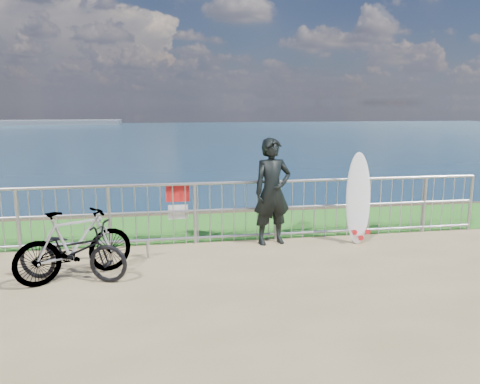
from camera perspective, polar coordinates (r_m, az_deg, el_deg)
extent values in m
plane|color=#25711F|center=(9.72, -2.98, -4.15)|extent=(120.00, 120.00, 0.00)
cube|color=brown|center=(11.71, -3.57, -14.57)|extent=(120.00, 0.30, 5.00)
plane|color=navy|center=(96.93, -9.06, 6.24)|extent=(260.00, 260.00, 0.00)
cube|color=#565E68|center=(181.48, -25.55, 7.65)|extent=(70.00, 12.00, 1.50)
cylinder|color=#9A9DA3|center=(8.42, -2.18, 1.12)|extent=(10.00, 0.06, 0.06)
cylinder|color=#9A9DA3|center=(8.52, -2.15, -2.17)|extent=(10.00, 0.05, 0.05)
cylinder|color=#9A9DA3|center=(8.64, -2.13, -5.43)|extent=(10.00, 0.05, 0.05)
cylinder|color=#9A9DA3|center=(8.80, -25.41, -3.17)|extent=(0.06, 0.06, 1.10)
cylinder|color=#9A9DA3|center=(8.51, -15.64, -2.96)|extent=(0.06, 0.06, 1.10)
cylinder|color=#9A9DA3|center=(8.48, -5.51, -2.65)|extent=(0.06, 0.06, 1.10)
cylinder|color=#9A9DA3|center=(8.71, 4.39, -2.27)|extent=(0.06, 0.06, 1.10)
cylinder|color=#9A9DA3|center=(9.19, 13.51, -1.85)|extent=(0.06, 0.06, 1.10)
cylinder|color=#9A9DA3|center=(9.87, 21.55, -1.45)|extent=(0.06, 0.06, 1.10)
cylinder|color=#9A9DA3|center=(10.42, 26.27, -1.20)|extent=(0.06, 0.06, 1.10)
cube|color=red|center=(8.44, -7.61, -0.18)|extent=(0.42, 0.02, 0.30)
cube|color=white|center=(8.44, -7.61, -0.19)|extent=(0.38, 0.01, 0.08)
cube|color=white|center=(8.52, -7.55, -2.43)|extent=(0.36, 0.02, 0.26)
imported|color=black|center=(8.37, 3.96, 0.05)|extent=(0.77, 0.57, 1.91)
ellipsoid|color=white|center=(8.75, 14.20, -0.67)|extent=(0.53, 0.50, 1.65)
cone|color=red|center=(8.72, 13.58, -4.67)|extent=(0.10, 0.18, 0.10)
cone|color=red|center=(8.82, 15.09, -4.56)|extent=(0.10, 0.18, 0.10)
cone|color=red|center=(8.80, 14.31, -5.29)|extent=(0.10, 0.18, 0.10)
imported|color=black|center=(7.15, -19.78, -6.81)|extent=(1.74, 1.05, 0.86)
imported|color=black|center=(7.17, -19.51, -6.03)|extent=(1.74, 1.23, 1.03)
cylinder|color=#9A9DA3|center=(7.88, -16.33, -5.91)|extent=(1.59, 0.05, 0.05)
cylinder|color=#9A9DA3|center=(8.03, -21.24, -7.04)|extent=(0.04, 0.04, 0.31)
cylinder|color=#9A9DA3|center=(7.87, -11.20, -6.87)|extent=(0.04, 0.04, 0.31)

